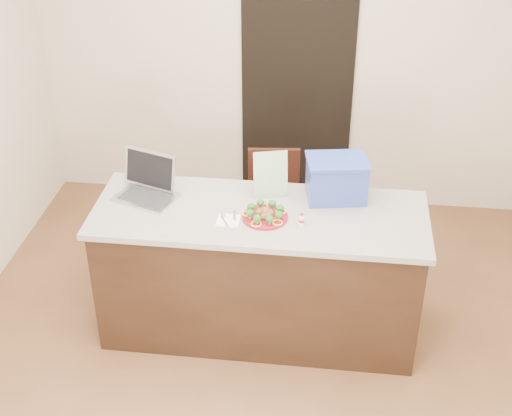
# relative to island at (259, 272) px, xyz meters

# --- Properties ---
(ground) EXTENTS (4.00, 4.00, 0.00)m
(ground) POSITION_rel_island_xyz_m (0.00, -0.25, -0.46)
(ground) COLOR brown
(ground) RESTS_ON ground
(room_shell) EXTENTS (4.00, 4.00, 4.00)m
(room_shell) POSITION_rel_island_xyz_m (0.00, -0.25, 1.16)
(room_shell) COLOR white
(room_shell) RESTS_ON ground
(doorway) EXTENTS (0.90, 0.02, 2.00)m
(doorway) POSITION_rel_island_xyz_m (0.10, 1.73, 0.54)
(doorway) COLOR black
(doorway) RESTS_ON ground
(island) EXTENTS (2.06, 0.76, 0.92)m
(island) POSITION_rel_island_xyz_m (0.00, 0.00, 0.00)
(island) COLOR black
(island) RESTS_ON ground
(plate) EXTENTS (0.28, 0.28, 0.02)m
(plate) POSITION_rel_island_xyz_m (0.04, -0.07, 0.47)
(plate) COLOR maroon
(plate) RESTS_ON island
(meatballs) EXTENTS (0.11, 0.11, 0.04)m
(meatballs) POSITION_rel_island_xyz_m (0.04, -0.06, 0.49)
(meatballs) COLOR brown
(meatballs) RESTS_ON plate
(broccoli) EXTENTS (0.22, 0.22, 0.04)m
(broccoli) POSITION_rel_island_xyz_m (0.04, -0.07, 0.51)
(broccoli) COLOR #16521C
(broccoli) RESTS_ON plate
(pepper_rings) EXTENTS (0.27, 0.27, 0.01)m
(pepper_rings) POSITION_rel_island_xyz_m (0.04, -0.07, 0.48)
(pepper_rings) COLOR yellow
(pepper_rings) RESTS_ON plate
(napkin) EXTENTS (0.13, 0.13, 0.01)m
(napkin) POSITION_rel_island_xyz_m (-0.18, -0.12, 0.46)
(napkin) COLOR white
(napkin) RESTS_ON island
(fork) EXTENTS (0.07, 0.16, 0.00)m
(fork) POSITION_rel_island_xyz_m (-0.20, -0.11, 0.47)
(fork) COLOR silver
(fork) RESTS_ON napkin
(knife) EXTENTS (0.03, 0.20, 0.01)m
(knife) POSITION_rel_island_xyz_m (-0.15, -0.14, 0.47)
(knife) COLOR white
(knife) RESTS_ON napkin
(yogurt_bottle) EXTENTS (0.03, 0.03, 0.07)m
(yogurt_bottle) POSITION_rel_island_xyz_m (0.26, -0.10, 0.49)
(yogurt_bottle) COLOR white
(yogurt_bottle) RESTS_ON island
(laptop) EXTENTS (0.43, 0.40, 0.26)m
(laptop) POSITION_rel_island_xyz_m (-0.73, 0.13, 0.53)
(laptop) COLOR #AFAFB4
(laptop) RESTS_ON island
(leaflet) EXTENTS (0.22, 0.10, 0.30)m
(leaflet) POSITION_rel_island_xyz_m (0.04, 0.20, 0.61)
(leaflet) COLOR silver
(leaflet) RESTS_ON island
(blue_box) EXTENTS (0.42, 0.33, 0.27)m
(blue_box) POSITION_rel_island_xyz_m (0.46, 0.23, 0.60)
(blue_box) COLOR #294096
(blue_box) RESTS_ON island
(chair) EXTENTS (0.42, 0.42, 0.87)m
(chair) POSITION_rel_island_xyz_m (-0.01, 0.86, 0.03)
(chair) COLOR #381710
(chair) RESTS_ON ground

